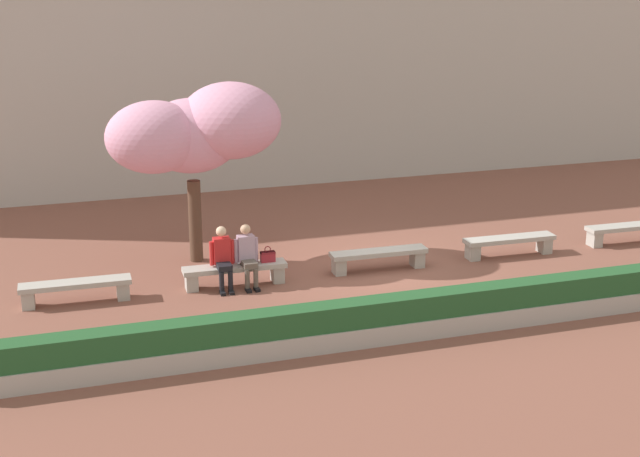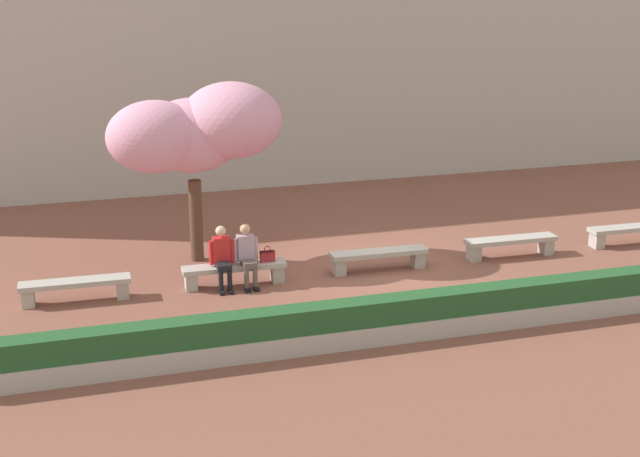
# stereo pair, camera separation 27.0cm
# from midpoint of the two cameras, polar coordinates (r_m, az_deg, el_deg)

# --- Properties ---
(ground_plane) EXTENTS (100.00, 100.00, 0.00)m
(ground_plane) POSITION_cam_midpoint_polar(r_m,az_deg,el_deg) (19.36, 4.17, -2.68)
(ground_plane) COLOR brown
(building_facade) EXTENTS (29.65, 4.00, 9.94)m
(building_facade) POSITION_cam_midpoint_polar(r_m,az_deg,el_deg) (27.65, -3.08, 13.75)
(building_facade) COLOR #B7B2A8
(building_facade) RESTS_ON ground
(stone_bench_west_end) EXTENTS (2.15, 0.48, 0.45)m
(stone_bench_west_end) POSITION_cam_midpoint_polar(r_m,az_deg,el_deg) (18.08, -14.98, -3.62)
(stone_bench_west_end) COLOR #ADA89E
(stone_bench_west_end) RESTS_ON ground
(stone_bench_near_west) EXTENTS (2.15, 0.48, 0.45)m
(stone_bench_near_west) POSITION_cam_midpoint_polar(r_m,az_deg,el_deg) (18.40, -5.08, -2.72)
(stone_bench_near_west) COLOR #ADA89E
(stone_bench_near_west) RESTS_ON ground
(stone_bench_center) EXTENTS (2.15, 0.48, 0.45)m
(stone_bench_center) POSITION_cam_midpoint_polar(r_m,az_deg,el_deg) (19.25, 4.19, -1.81)
(stone_bench_center) COLOR #ADA89E
(stone_bench_center) RESTS_ON ground
(stone_bench_near_east) EXTENTS (2.15, 0.48, 0.45)m
(stone_bench_near_east) POSITION_cam_midpoint_polar(r_m,az_deg,el_deg) (20.56, 12.48, -0.95)
(stone_bench_near_east) COLOR #ADA89E
(stone_bench_near_east) RESTS_ON ground
(stone_bench_east_end) EXTENTS (2.15, 0.48, 0.45)m
(stone_bench_east_end) POSITION_cam_midpoint_polar(r_m,az_deg,el_deg) (22.25, 19.63, -0.18)
(stone_bench_east_end) COLOR #ADA89E
(stone_bench_east_end) RESTS_ON ground
(person_seated_left) EXTENTS (0.51, 0.69, 1.29)m
(person_seated_left) POSITION_cam_midpoint_polar(r_m,az_deg,el_deg) (18.18, -5.86, -1.71)
(person_seated_left) COLOR black
(person_seated_left) RESTS_ON ground
(person_seated_right) EXTENTS (0.51, 0.69, 1.29)m
(person_seated_right) POSITION_cam_midpoint_polar(r_m,az_deg,el_deg) (18.28, -4.29, -1.56)
(person_seated_right) COLOR black
(person_seated_right) RESTS_ON ground
(handbag) EXTENTS (0.30, 0.15, 0.34)m
(handbag) POSITION_cam_midpoint_polar(r_m,az_deg,el_deg) (18.46, -2.97, -1.74)
(handbag) COLOR #A3232D
(handbag) RESTS_ON stone_bench_near_west
(cherry_tree_main) EXTENTS (3.78, 2.20, 3.96)m
(cherry_tree_main) POSITION_cam_midpoint_polar(r_m,az_deg,el_deg) (19.30, -7.41, 6.26)
(cherry_tree_main) COLOR #513828
(cherry_tree_main) RESTS_ON ground
(planter_hedge_foreground) EXTENTS (17.05, 0.50, 0.80)m
(planter_hedge_foreground) POSITION_cam_midpoint_polar(r_m,az_deg,el_deg) (16.22, 8.64, -5.33)
(planter_hedge_foreground) COLOR #ADA89E
(planter_hedge_foreground) RESTS_ON ground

